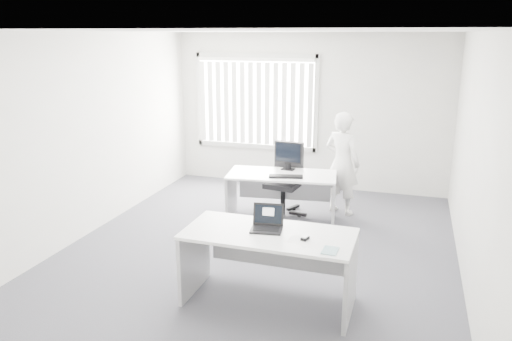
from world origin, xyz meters
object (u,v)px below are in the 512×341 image
(laptop, at_px, (266,219))
(monitor, at_px, (288,156))
(desk_far, at_px, (282,187))
(office_chair, at_px, (284,192))
(desk_near, at_px, (269,252))
(person, at_px, (342,163))

(laptop, xyz_separation_m, monitor, (-0.43, 2.63, 0.03))
(desk_far, height_order, office_chair, office_chair)
(desk_near, distance_m, laptop, 0.35)
(office_chair, bearing_deg, monitor, -26.55)
(person, bearing_deg, office_chair, 42.42)
(desk_far, bearing_deg, monitor, 75.78)
(desk_far, height_order, monitor, monitor)
(office_chair, xyz_separation_m, monitor, (0.06, -0.04, 0.60))
(desk_far, distance_m, person, 1.05)
(desk_far, relative_size, monitor, 3.87)
(desk_near, bearing_deg, office_chair, 101.46)
(desk_near, relative_size, laptop, 5.45)
(desk_near, height_order, office_chair, office_chair)
(desk_near, distance_m, office_chair, 2.77)
(desk_far, distance_m, office_chair, 0.35)
(laptop, relative_size, monitor, 0.73)
(monitor, bearing_deg, desk_far, -90.17)
(monitor, bearing_deg, laptop, -74.41)
(laptop, height_order, monitor, monitor)
(desk_near, xyz_separation_m, desk_far, (-0.49, 2.41, -0.05))
(person, height_order, monitor, person)
(desk_far, relative_size, laptop, 5.27)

